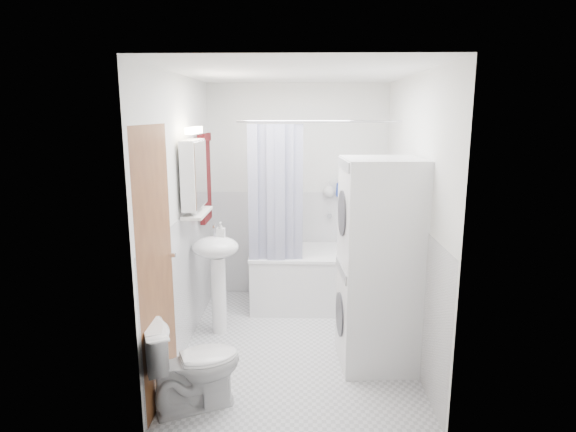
{
  "coord_description": "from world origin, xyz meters",
  "views": [
    {
      "loc": [
        0.03,
        -4.09,
        2.07
      ],
      "look_at": [
        -0.08,
        0.15,
        1.17
      ],
      "focal_mm": 30.0,
      "sensor_mm": 36.0,
      "label": 1
    }
  ],
  "objects_px": {
    "bathtub": "(326,275)",
    "sink": "(216,262)",
    "washer_dryer": "(379,264)",
    "toilet": "(193,364)"
  },
  "relations": [
    {
      "from": "bathtub",
      "to": "toilet",
      "type": "relative_size",
      "value": 2.4
    },
    {
      "from": "bathtub",
      "to": "toilet",
      "type": "height_order",
      "value": "toilet"
    },
    {
      "from": "bathtub",
      "to": "sink",
      "type": "distance_m",
      "value": 1.33
    },
    {
      "from": "bathtub",
      "to": "toilet",
      "type": "xyz_separation_m",
      "value": [
        -1.04,
        -1.92,
        -0.01
      ]
    },
    {
      "from": "bathtub",
      "to": "toilet",
      "type": "distance_m",
      "value": 2.18
    },
    {
      "from": "sink",
      "to": "washer_dryer",
      "type": "xyz_separation_m",
      "value": [
        1.43,
        -0.53,
        0.16
      ]
    },
    {
      "from": "toilet",
      "to": "washer_dryer",
      "type": "bearing_deg",
      "value": -88.13
    },
    {
      "from": "sink",
      "to": "washer_dryer",
      "type": "distance_m",
      "value": 1.54
    },
    {
      "from": "bathtub",
      "to": "washer_dryer",
      "type": "distance_m",
      "value": 1.39
    },
    {
      "from": "bathtub",
      "to": "washer_dryer",
      "type": "relative_size",
      "value": 0.93
    }
  ]
}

